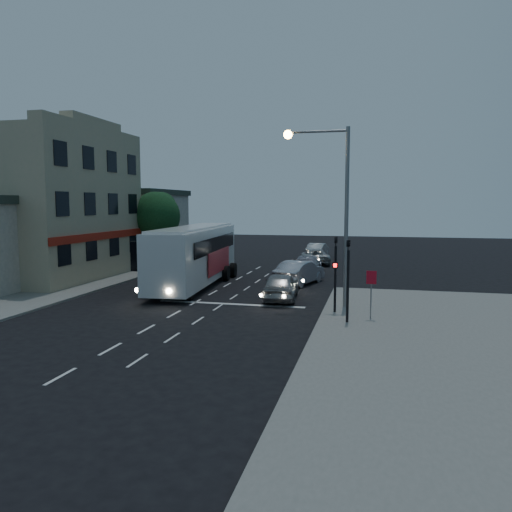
% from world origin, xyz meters
% --- Properties ---
extents(ground, '(120.00, 120.00, 0.00)m').
position_xyz_m(ground, '(0.00, 0.00, 0.00)').
color(ground, black).
extents(sidewalk_near, '(12.00, 24.00, 0.12)m').
position_xyz_m(sidewalk_near, '(13.00, -4.00, 0.06)').
color(sidewalk_near, slate).
rests_on(sidewalk_near, ground).
extents(sidewalk_far, '(12.00, 50.00, 0.12)m').
position_xyz_m(sidewalk_far, '(-13.00, 8.00, 0.06)').
color(sidewalk_far, slate).
rests_on(sidewalk_far, ground).
extents(road_markings, '(8.00, 30.55, 0.01)m').
position_xyz_m(road_markings, '(1.29, 3.31, 0.00)').
color(road_markings, silver).
rests_on(road_markings, ground).
extents(tour_bus, '(3.59, 12.81, 3.88)m').
position_xyz_m(tour_bus, '(-1.88, 7.04, 2.10)').
color(tour_bus, silver).
rests_on(tour_bus, ground).
extents(car_suv, '(2.23, 4.65, 1.53)m').
position_xyz_m(car_suv, '(4.37, 3.80, 0.77)').
color(car_suv, gray).
rests_on(car_suv, ground).
extents(car_sedan_a, '(2.94, 5.10, 1.59)m').
position_xyz_m(car_sedan_a, '(4.61, 9.35, 0.80)').
color(car_sedan_a, '#B5B4BD').
rests_on(car_sedan_a, ground).
extents(car_sedan_b, '(2.24, 5.06, 1.44)m').
position_xyz_m(car_sedan_b, '(4.46, 14.35, 0.72)').
color(car_sedan_b, '#8F909C').
rests_on(car_sedan_b, ground).
extents(car_sedan_c, '(3.23, 5.23, 1.35)m').
position_xyz_m(car_sedan_c, '(4.31, 20.70, 0.68)').
color(car_sedan_c, '#A3A3A3').
rests_on(car_sedan_c, ground).
extents(car_extra, '(1.98, 4.58, 1.47)m').
position_xyz_m(car_extra, '(3.97, 25.97, 0.73)').
color(car_extra, silver).
rests_on(car_extra, ground).
extents(traffic_signal_main, '(0.25, 0.35, 4.10)m').
position_xyz_m(traffic_signal_main, '(7.60, 0.78, 2.42)').
color(traffic_signal_main, black).
rests_on(traffic_signal_main, sidewalk_near).
extents(traffic_signal_side, '(0.18, 0.15, 4.10)m').
position_xyz_m(traffic_signal_side, '(8.30, -1.20, 2.42)').
color(traffic_signal_side, black).
rests_on(traffic_signal_side, sidewalk_near).
extents(regulatory_sign, '(0.45, 0.12, 2.20)m').
position_xyz_m(regulatory_sign, '(9.30, -0.24, 1.60)').
color(regulatory_sign, slate).
rests_on(regulatory_sign, sidewalk_near).
extents(streetlight, '(3.32, 0.44, 9.00)m').
position_xyz_m(streetlight, '(7.34, 2.20, 5.73)').
color(streetlight, slate).
rests_on(streetlight, sidewalk_near).
extents(main_building, '(10.12, 12.00, 11.00)m').
position_xyz_m(main_building, '(-13.96, 8.00, 5.16)').
color(main_building, tan).
rests_on(main_building, sidewalk_far).
extents(low_building_north, '(9.40, 9.40, 6.50)m').
position_xyz_m(low_building_north, '(-13.50, 20.00, 3.39)').
color(low_building_north, gray).
rests_on(low_building_north, sidewalk_far).
extents(street_tree, '(4.00, 4.00, 6.20)m').
position_xyz_m(street_tree, '(-8.21, 15.02, 4.50)').
color(street_tree, black).
rests_on(street_tree, sidewalk_far).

